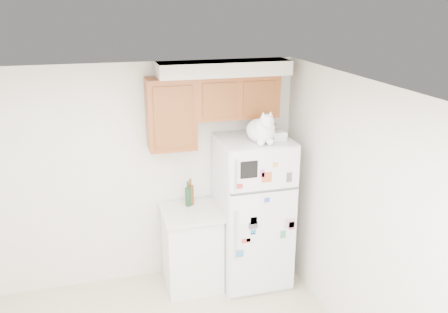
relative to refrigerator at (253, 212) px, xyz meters
name	(u,v)px	position (x,y,z in m)	size (l,w,h in m)	color
room_shell	(156,205)	(-1.23, -1.36, 0.82)	(3.84, 4.04, 2.52)	silver
refrigerator	(253,212)	(0.00, 0.00, 0.00)	(0.76, 0.78, 1.70)	silver
base_counter	(192,247)	(-0.69, 0.07, -0.39)	(0.64, 0.64, 0.92)	white
cat	(262,130)	(0.03, -0.15, 0.99)	(0.35, 0.52, 0.36)	white
storage_box_back	(267,129)	(0.21, 0.17, 0.90)	(0.18, 0.13, 0.10)	white
storage_box_front	(279,136)	(0.23, -0.11, 0.89)	(0.15, 0.11, 0.09)	white
bottle_green	(188,194)	(-0.69, 0.20, 0.21)	(0.07, 0.07, 0.29)	#19381E
bottle_amber	(191,192)	(-0.66, 0.22, 0.22)	(0.07, 0.07, 0.31)	#593814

